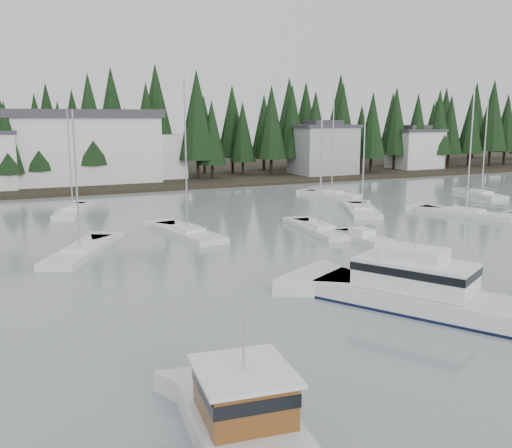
{
  "coord_description": "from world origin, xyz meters",
  "views": [
    {
      "loc": [
        -16.8,
        -7.56,
        10.3
      ],
      "look_at": [
        0.72,
        29.99,
        2.5
      ],
      "focal_mm": 40.0,
      "sensor_mm": 36.0,
      "label": 1
    }
  ],
  "objects_px": {
    "cabin_cruiser_center": "(421,295)",
    "runabout_1": "(362,239)",
    "house_east_b": "(415,148)",
    "sailboat_2": "(81,253)",
    "sailboat_4": "(73,212)",
    "sailboat_9": "(320,231)",
    "sailboat_7": "(331,196)",
    "sailboat_10": "(466,215)",
    "house_east_a": "(323,148)",
    "harbor_inn": "(89,147)",
    "sailboat_11": "(481,195)",
    "sailboat_1": "(188,234)",
    "sailboat_5": "(362,212)"
  },
  "relations": [
    {
      "from": "cabin_cruiser_center",
      "to": "sailboat_4",
      "type": "distance_m",
      "value": 42.87
    },
    {
      "from": "sailboat_1",
      "to": "sailboat_4",
      "type": "relative_size",
      "value": 1.2
    },
    {
      "from": "sailboat_1",
      "to": "sailboat_4",
      "type": "xyz_separation_m",
      "value": [
        -7.56,
        16.75,
        -0.01
      ]
    },
    {
      "from": "house_east_a",
      "to": "sailboat_10",
      "type": "distance_m",
      "value": 41.88
    },
    {
      "from": "house_east_b",
      "to": "sailboat_11",
      "type": "height_order",
      "value": "sailboat_11"
    },
    {
      "from": "house_east_a",
      "to": "sailboat_1",
      "type": "xyz_separation_m",
      "value": [
        -37.43,
        -38.29,
        -4.83
      ]
    },
    {
      "from": "cabin_cruiser_center",
      "to": "sailboat_4",
      "type": "relative_size",
      "value": 1.04
    },
    {
      "from": "sailboat_4",
      "to": "sailboat_9",
      "type": "distance_m",
      "value": 27.84
    },
    {
      "from": "sailboat_10",
      "to": "sailboat_7",
      "type": "bearing_deg",
      "value": -4.54
    },
    {
      "from": "sailboat_4",
      "to": "sailboat_7",
      "type": "distance_m",
      "value": 32.73
    },
    {
      "from": "sailboat_7",
      "to": "house_east_b",
      "type": "bearing_deg",
      "value": -76.16
    },
    {
      "from": "house_east_a",
      "to": "sailboat_1",
      "type": "height_order",
      "value": "sailboat_1"
    },
    {
      "from": "house_east_b",
      "to": "sailboat_9",
      "type": "bearing_deg",
      "value": -137.55
    },
    {
      "from": "harbor_inn",
      "to": "sailboat_9",
      "type": "distance_m",
      "value": 48.39
    },
    {
      "from": "sailboat_5",
      "to": "runabout_1",
      "type": "xyz_separation_m",
      "value": [
        -8.48,
        -11.93,
        0.07
      ]
    },
    {
      "from": "cabin_cruiser_center",
      "to": "runabout_1",
      "type": "xyz_separation_m",
      "value": [
        7.39,
        15.84,
        -0.64
      ]
    },
    {
      "from": "sailboat_1",
      "to": "sailboat_9",
      "type": "distance_m",
      "value": 11.95
    },
    {
      "from": "sailboat_2",
      "to": "runabout_1",
      "type": "height_order",
      "value": "sailboat_2"
    },
    {
      "from": "sailboat_1",
      "to": "harbor_inn",
      "type": "bearing_deg",
      "value": -6.2
    },
    {
      "from": "house_east_a",
      "to": "house_east_b",
      "type": "relative_size",
      "value": 1.11
    },
    {
      "from": "sailboat_1",
      "to": "sailboat_10",
      "type": "relative_size",
      "value": 1.01
    },
    {
      "from": "sailboat_1",
      "to": "sailboat_5",
      "type": "xyz_separation_m",
      "value": [
        21.21,
        3.65,
        -0.02
      ]
    },
    {
      "from": "house_east_a",
      "to": "sailboat_1",
      "type": "relative_size",
      "value": 0.75
    },
    {
      "from": "cabin_cruiser_center",
      "to": "runabout_1",
      "type": "height_order",
      "value": "cabin_cruiser_center"
    },
    {
      "from": "house_east_b",
      "to": "sailboat_2",
      "type": "relative_size",
      "value": 0.84
    },
    {
      "from": "sailboat_7",
      "to": "sailboat_2",
      "type": "bearing_deg",
      "value": 97.59
    },
    {
      "from": "cabin_cruiser_center",
      "to": "sailboat_7",
      "type": "xyz_separation_m",
      "value": [
        19.83,
        40.16,
        -0.68
      ]
    },
    {
      "from": "house_east_a",
      "to": "sailboat_7",
      "type": "bearing_deg",
      "value": -118.87
    },
    {
      "from": "house_east_b",
      "to": "sailboat_7",
      "type": "relative_size",
      "value": 0.67
    },
    {
      "from": "harbor_inn",
      "to": "sailboat_11",
      "type": "height_order",
      "value": "sailboat_11"
    },
    {
      "from": "sailboat_4",
      "to": "runabout_1",
      "type": "xyz_separation_m",
      "value": [
        20.28,
        -25.03,
        0.07
      ]
    },
    {
      "from": "sailboat_7",
      "to": "sailboat_9",
      "type": "distance_m",
      "value": 24.03
    },
    {
      "from": "harbor_inn",
      "to": "sailboat_5",
      "type": "distance_m",
      "value": 45.49
    },
    {
      "from": "house_east_b",
      "to": "sailboat_5",
      "type": "bearing_deg",
      "value": -136.21
    },
    {
      "from": "sailboat_1",
      "to": "sailboat_11",
      "type": "bearing_deg",
      "value": -88.03
    },
    {
      "from": "sailboat_1",
      "to": "sailboat_10",
      "type": "bearing_deg",
      "value": -103.29
    },
    {
      "from": "sailboat_2",
      "to": "sailboat_5",
      "type": "height_order",
      "value": "sailboat_5"
    },
    {
      "from": "house_east_b",
      "to": "sailboat_10",
      "type": "distance_m",
      "value": 52.2
    },
    {
      "from": "harbor_inn",
      "to": "sailboat_5",
      "type": "height_order",
      "value": "sailboat_5"
    },
    {
      "from": "cabin_cruiser_center",
      "to": "harbor_inn",
      "type": "bearing_deg",
      "value": -23.19
    },
    {
      "from": "house_east_b",
      "to": "runabout_1",
      "type": "xyz_separation_m",
      "value": [
        -46.71,
        -48.57,
        -4.27
      ]
    },
    {
      "from": "sailboat_2",
      "to": "sailboat_7",
      "type": "bearing_deg",
      "value": -32.47
    },
    {
      "from": "sailboat_1",
      "to": "cabin_cruiser_center",
      "type": "bearing_deg",
      "value": -175.77
    },
    {
      "from": "house_east_b",
      "to": "sailboat_5",
      "type": "xyz_separation_m",
      "value": [
        -38.22,
        -36.64,
        -4.35
      ]
    },
    {
      "from": "sailboat_5",
      "to": "sailboat_7",
      "type": "bearing_deg",
      "value": 9.24
    },
    {
      "from": "house_east_a",
      "to": "sailboat_4",
      "type": "relative_size",
      "value": 0.89
    },
    {
      "from": "sailboat_7",
      "to": "sailboat_10",
      "type": "distance_m",
      "value": 19.33
    },
    {
      "from": "sailboat_4",
      "to": "sailboat_11",
      "type": "relative_size",
      "value": 0.8
    },
    {
      "from": "house_east_a",
      "to": "sailboat_7",
      "type": "xyz_separation_m",
      "value": [
        -12.27,
        -22.26,
        -4.81
      ]
    },
    {
      "from": "sailboat_1",
      "to": "sailboat_7",
      "type": "height_order",
      "value": "sailboat_1"
    }
  ]
}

